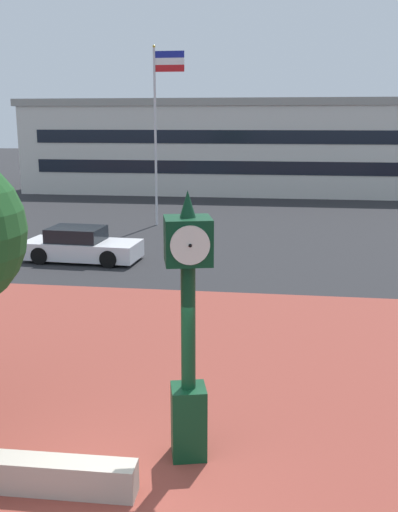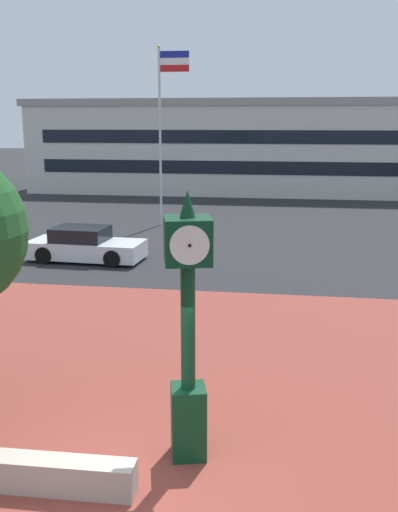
% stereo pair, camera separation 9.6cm
% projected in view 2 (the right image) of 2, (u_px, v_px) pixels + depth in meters
% --- Properties ---
extents(ground_plane, '(200.00, 200.00, 0.00)m').
position_uv_depth(ground_plane, '(107.00, 501.00, 8.20)').
color(ground_plane, '#262628').
extents(plaza_brick_paving, '(44.00, 14.43, 0.01)m').
position_uv_depth(plaza_brick_paving, '(157.00, 397.00, 11.29)').
color(plaza_brick_paving, brown).
rests_on(plaza_brick_paving, ground).
extents(planter_wall, '(3.21, 0.47, 0.50)m').
position_uv_depth(planter_wall, '(27.00, 473.00, 8.43)').
color(planter_wall, '#ADA393').
rests_on(planter_wall, ground).
extents(street_clock, '(0.83, 0.86, 4.23)m').
position_uv_depth(street_clock, '(188.00, 330.00, 8.85)').
color(street_clock, '#0C381E').
rests_on(street_clock, ground).
extents(car_street_near, '(4.42, 2.09, 1.28)m').
position_uv_depth(car_street_near, '(85.00, 246.00, 22.17)').
color(car_street_near, silver).
rests_on(car_street_near, ground).
extents(flagpole_primary, '(1.53, 0.14, 8.71)m').
position_uv_depth(flagpole_primary, '(163.00, 122.00, 28.66)').
color(flagpole_primary, silver).
rests_on(flagpole_primary, ground).
extents(civic_building, '(29.76, 11.48, 6.68)m').
position_uv_depth(civic_building, '(235.00, 145.00, 45.04)').
color(civic_building, beige).
rests_on(civic_building, ground).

